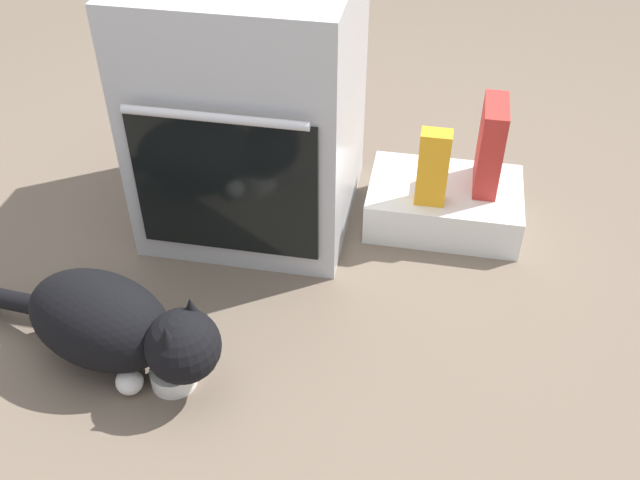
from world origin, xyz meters
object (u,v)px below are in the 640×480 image
oven (251,103)px  food_bowl (173,374)px  cat (114,325)px  pantry_cabinet (444,203)px  juice_carton (433,168)px  cereal_box (490,146)px

oven → food_bowl: bearing=-92.0°
food_bowl → cat: (-0.15, 0.04, 0.11)m
pantry_cabinet → food_bowl: 1.01m
pantry_cabinet → juice_carton: size_ratio=1.98×
pantry_cabinet → cat: cat is taller
pantry_cabinet → food_bowl: bearing=-128.3°
juice_carton → cereal_box: (0.16, 0.12, 0.02)m
food_bowl → cereal_box: cereal_box is taller
oven → juice_carton: bearing=-4.1°
oven → cat: (-0.18, -0.71, -0.25)m
cat → cereal_box: size_ratio=2.95×
oven → cat: 0.77m
food_bowl → pantry_cabinet: bearing=51.7°
pantry_cabinet → cereal_box: (0.12, 0.03, 0.21)m
oven → pantry_cabinet: (0.60, 0.05, -0.32)m
juice_carton → cereal_box: bearing=36.4°
food_bowl → cat: cat is taller
cat → oven: bearing=89.9°
pantry_cabinet → food_bowl: pantry_cabinet is taller
cereal_box → juice_carton: bearing=-143.6°
oven → cereal_box: oven is taller
food_bowl → cereal_box: size_ratio=0.41×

